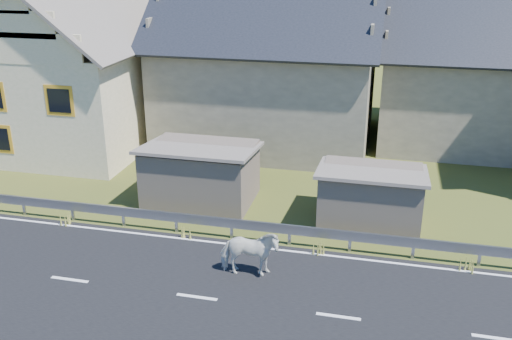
# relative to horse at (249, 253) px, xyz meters

# --- Properties ---
(ground) EXTENTS (160.00, 160.00, 0.00)m
(ground) POSITION_rel_horse_xyz_m (-1.17, -1.48, -0.80)
(ground) COLOR #334013
(ground) RESTS_ON ground
(road) EXTENTS (60.00, 7.00, 0.04)m
(road) POSITION_rel_horse_xyz_m (-1.17, -1.48, -0.78)
(road) COLOR black
(road) RESTS_ON ground
(lane_markings) EXTENTS (60.00, 6.60, 0.01)m
(lane_markings) POSITION_rel_horse_xyz_m (-1.17, -1.48, -0.75)
(lane_markings) COLOR silver
(lane_markings) RESTS_ON road
(guardrail) EXTENTS (28.10, 0.09, 0.75)m
(guardrail) POSITION_rel_horse_xyz_m (-1.17, 2.20, -0.24)
(guardrail) COLOR #93969B
(guardrail) RESTS_ON ground
(shed_left) EXTENTS (4.30, 3.30, 2.40)m
(shed_left) POSITION_rel_horse_xyz_m (-3.17, 5.02, 0.30)
(shed_left) COLOR #6D5D50
(shed_left) RESTS_ON ground
(shed_right) EXTENTS (3.80, 2.90, 2.20)m
(shed_right) POSITION_rel_horse_xyz_m (3.33, 4.52, 0.20)
(shed_right) COLOR #6D5D50
(shed_right) RESTS_ON ground
(house_cream) EXTENTS (7.80, 9.80, 8.30)m
(house_cream) POSITION_rel_horse_xyz_m (-11.18, 10.52, 3.56)
(house_cream) COLOR #FFE7BA
(house_cream) RESTS_ON ground
(house_stone_a) EXTENTS (10.80, 9.80, 8.90)m
(house_stone_a) POSITION_rel_horse_xyz_m (-2.17, 13.52, 3.83)
(house_stone_a) COLOR gray
(house_stone_a) RESTS_ON ground
(house_stone_b) EXTENTS (9.80, 8.80, 8.10)m
(house_stone_b) POSITION_rel_horse_xyz_m (7.83, 15.52, 3.44)
(house_stone_b) COLOR gray
(house_stone_b) RESTS_ON ground
(mountain) EXTENTS (440.00, 280.00, 260.00)m
(mountain) POSITION_rel_horse_xyz_m (3.83, 178.52, -20.80)
(mountain) COLOR #293813
(mountain) RESTS_ON ground
(horse) EXTENTS (1.05, 1.89, 1.52)m
(horse) POSITION_rel_horse_xyz_m (0.00, 0.00, 0.00)
(horse) COLOR silver
(horse) RESTS_ON road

